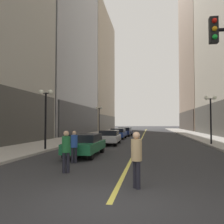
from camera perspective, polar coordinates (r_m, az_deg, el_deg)
name	(u,v)px	position (r m, az deg, el deg)	size (l,w,h in m)	color
ground_plane	(144,135)	(40.99, 7.54, -5.37)	(200.00, 200.00, 0.00)	#2D2D30
sidewalk_left	(96,134)	(42.01, -3.84, -5.22)	(4.50, 78.00, 0.15)	#ADA8A0
sidewalk_right	(194,135)	(41.61, 19.01, -5.11)	(4.50, 78.00, 0.15)	#ADA8A0
lane_centre_stripe	(144,135)	(40.99, 7.54, -5.36)	(0.16, 70.00, 0.01)	#E5D64C
building_left_far	(87,72)	(69.79, -6.05, 9.46)	(12.58, 26.00, 33.22)	#B7AD99
car_green	(86,144)	(14.96, -6.26, -7.57)	(1.75, 4.60, 1.32)	#196038
car_silver	(109,137)	(22.36, -0.63, -5.91)	(1.93, 4.45, 1.32)	#B7B7BC
car_blue	(118,133)	(30.00, 1.45, -5.06)	(1.85, 4.37, 1.32)	navy
car_navy	(125,131)	(36.74, 3.10, -4.59)	(2.07, 4.76, 1.32)	#141E4C
pedestrian_in_green_parka	(66,148)	(10.02, -10.87, -8.48)	(0.46, 0.46, 1.70)	black
pedestrian_in_blue_hoodie	(74,144)	(12.35, -9.00, -7.61)	(0.39, 0.39, 1.61)	black
pedestrian_in_tan_trench	(137,155)	(7.58, 5.86, -10.19)	(0.48, 0.48, 1.75)	black
street_lamp_left_near	(46,106)	(17.94, -15.50, 1.46)	(1.06, 0.36, 4.43)	black
street_lamp_left_far	(99,114)	(35.64, -3.08, -0.58)	(1.06, 0.36, 4.43)	black
street_lamp_right_mid	(211,109)	(23.08, 22.42, 0.69)	(1.06, 0.36, 4.43)	black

